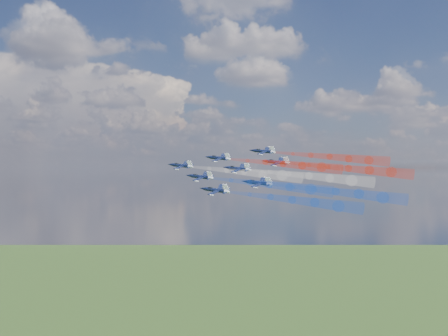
{
  "coord_description": "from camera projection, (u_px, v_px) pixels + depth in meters",
  "views": [
    {
      "loc": [
        3.89,
        -150.0,
        152.57
      ],
      "look_at": [
        21.61,
        10.99,
        152.51
      ],
      "focal_mm": 40.62,
      "sensor_mm": 36.0,
      "label": 1
    }
  ],
  "objects": [
    {
      "name": "trail_inner_left",
      "position": [
        269.0,
        185.0,
        147.11
      ],
      "size": [
        33.35,
        24.39,
        7.74
      ],
      "primitive_type": null,
      "rotation": [
        0.1,
        -0.36,
        0.95
      ],
      "color": "blue"
    },
    {
      "name": "jet_lead",
      "position": [
        181.0,
        166.0,
        168.14
      ],
      "size": [
        13.28,
        12.8,
        6.33
      ],
      "primitive_type": null,
      "rotation": [
        0.1,
        -0.36,
        0.95
      ],
      "color": "black"
    },
    {
      "name": "jet_rear_right",
      "position": [
        277.0,
        162.0,
        163.5
      ],
      "size": [
        13.28,
        12.8,
        6.33
      ],
      "primitive_type": null,
      "rotation": [
        0.1,
        -0.36,
        0.95
      ],
      "color": "black"
    },
    {
      "name": "trail_rear_left",
      "position": [
        336.0,
        192.0,
        138.32
      ],
      "size": [
        33.35,
        24.39,
        7.74
      ],
      "primitive_type": null,
      "rotation": [
        0.1,
        -0.36,
        0.95
      ],
      "color": "blue"
    },
    {
      "name": "jet_inner_left",
      "position": [
        200.0,
        177.0,
        157.73
      ],
      "size": [
        13.28,
        12.8,
        6.33
      ],
      "primitive_type": null,
      "rotation": [
        0.1,
        -0.36,
        0.95
      ],
      "color": "black"
    },
    {
      "name": "trail_center_third",
      "position": [
        309.0,
        176.0,
        147.98
      ],
      "size": [
        33.35,
        24.39,
        7.74
      ],
      "primitive_type": null,
      "rotation": [
        0.1,
        -0.36,
        0.95
      ],
      "color": "white"
    },
    {
      "name": "trail_lead",
      "position": [
        244.0,
        172.0,
        157.52
      ],
      "size": [
        33.35,
        24.39,
        7.74
      ],
      "primitive_type": null,
      "rotation": [
        0.1,
        -0.36,
        0.95
      ],
      "color": "white"
    },
    {
      "name": "jet_center_third",
      "position": [
        238.0,
        169.0,
        158.6
      ],
      "size": [
        13.28,
        12.8,
        6.33
      ],
      "primitive_type": null,
      "rotation": [
        0.1,
        -0.36,
        0.95
      ],
      "color": "black"
    },
    {
      "name": "trail_outer_right",
      "position": [
        329.0,
        157.0,
        163.11
      ],
      "size": [
        33.35,
        24.39,
        7.74
      ],
      "primitive_type": null,
      "rotation": [
        0.1,
        -0.36,
        0.95
      ],
      "color": "red"
    },
    {
      "name": "jet_rear_left",
      "position": [
        258.0,
        183.0,
        148.94
      ],
      "size": [
        13.28,
        12.8,
        6.33
      ],
      "primitive_type": null,
      "rotation": [
        0.1,
        -0.36,
        0.95
      ],
      "color": "black"
    },
    {
      "name": "trail_rear_right",
      "position": [
        348.0,
        169.0,
        152.89
      ],
      "size": [
        33.35,
        24.39,
        7.74
      ],
      "primitive_type": null,
      "rotation": [
        0.1,
        -0.36,
        0.95
      ],
      "color": "red"
    },
    {
      "name": "jet_inner_right",
      "position": [
        219.0,
        158.0,
        170.79
      ],
      "size": [
        13.28,
        12.8,
        6.33
      ],
      "primitive_type": null,
      "rotation": [
        0.1,
        -0.36,
        0.95
      ],
      "color": "black"
    },
    {
      "name": "trail_inner_right",
      "position": [
        283.0,
        164.0,
        160.18
      ],
      "size": [
        33.35,
        24.39,
        7.74
      ],
      "primitive_type": null,
      "rotation": [
        0.1,
        -0.36,
        0.95
      ],
      "color": "red"
    },
    {
      "name": "jet_outer_left",
      "position": [
        216.0,
        190.0,
        145.5
      ],
      "size": [
        13.28,
        12.8,
        6.33
      ],
      "primitive_type": null,
      "rotation": [
        0.1,
        -0.36,
        0.95
      ],
      "color": "black"
    },
    {
      "name": "trail_outer_left",
      "position": [
        292.0,
        200.0,
        134.89
      ],
      "size": [
        33.35,
        24.39,
        7.74
      ],
      "primitive_type": null,
      "rotation": [
        0.1,
        -0.36,
        0.95
      ],
      "color": "blue"
    },
    {
      "name": "jet_outer_right",
      "position": [
        263.0,
        151.0,
        173.73
      ],
      "size": [
        13.28,
        12.8,
        6.33
      ],
      "primitive_type": null,
      "rotation": [
        0.1,
        -0.36,
        0.95
      ],
      "color": "black"
    }
  ]
}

